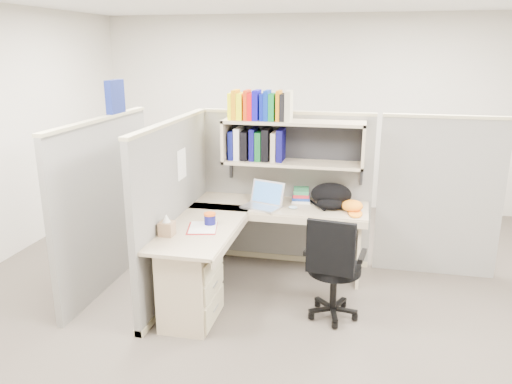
% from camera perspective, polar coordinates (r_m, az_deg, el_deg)
% --- Properties ---
extents(ground, '(6.00, 6.00, 0.00)m').
position_cam_1_polar(ground, '(4.78, 1.48, -11.88)').
color(ground, '#332E28').
rests_on(ground, ground).
extents(room_shell, '(6.00, 6.00, 6.00)m').
position_cam_1_polar(room_shell, '(4.26, 1.64, 7.71)').
color(room_shell, '#B9B4A7').
rests_on(room_shell, ground).
extents(cubicle, '(3.79, 1.84, 1.95)m').
position_cam_1_polar(cubicle, '(4.92, -1.65, 0.39)').
color(cubicle, slate).
rests_on(cubicle, ground).
extents(desk, '(1.74, 1.75, 0.73)m').
position_cam_1_polar(desk, '(4.42, -4.43, -8.00)').
color(desk, tan).
rests_on(desk, ground).
extents(laptop, '(0.45, 0.45, 0.26)m').
position_cam_1_polar(laptop, '(4.87, 0.63, -0.39)').
color(laptop, silver).
rests_on(laptop, desk).
extents(backpack, '(0.47, 0.40, 0.24)m').
position_cam_1_polar(backpack, '(4.94, 8.55, -0.44)').
color(backpack, black).
rests_on(backpack, desk).
extents(orange_cap, '(0.27, 0.29, 0.11)m').
position_cam_1_polar(orange_cap, '(4.88, 10.95, -1.57)').
color(orange_cap, orange).
rests_on(orange_cap, desk).
extents(snack_canister, '(0.11, 0.11, 0.11)m').
position_cam_1_polar(snack_canister, '(4.46, -5.29, -3.04)').
color(snack_canister, '#0F0F58').
rests_on(snack_canister, desk).
extents(tissue_box, '(0.12, 0.12, 0.19)m').
position_cam_1_polar(tissue_box, '(4.24, -10.17, -3.71)').
color(tissue_box, '#9D7B59').
rests_on(tissue_box, desk).
extents(mouse, '(0.09, 0.07, 0.03)m').
position_cam_1_polar(mouse, '(4.89, 4.26, -1.76)').
color(mouse, '#91B5CE').
rests_on(mouse, desk).
extents(paper_cup, '(0.08, 0.08, 0.11)m').
position_cam_1_polar(paper_cup, '(5.13, 2.25, -0.39)').
color(paper_cup, white).
rests_on(paper_cup, desk).
extents(book_stack, '(0.21, 0.27, 0.12)m').
position_cam_1_polar(book_stack, '(5.14, 5.18, -0.33)').
color(book_stack, gray).
rests_on(book_stack, desk).
extents(loose_paper, '(0.29, 0.35, 0.00)m').
position_cam_1_polar(loose_paper, '(4.41, -6.08, -4.03)').
color(loose_paper, white).
rests_on(loose_paper, desk).
extents(task_chair, '(0.52, 0.48, 0.94)m').
position_cam_1_polar(task_chair, '(4.32, 8.76, -10.32)').
color(task_chair, black).
rests_on(task_chair, ground).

